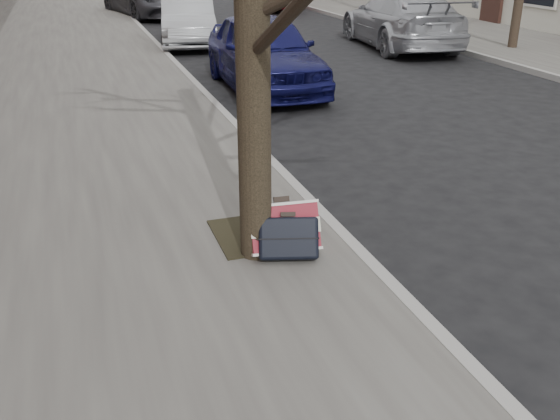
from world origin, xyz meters
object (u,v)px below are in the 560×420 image
object	(u,v)px
car_near_mid	(188,21)
suitcase_red	(284,228)
suitcase_navy	(288,237)
car_near_front	(264,52)

from	to	relation	value
car_near_mid	suitcase_red	bearing A→B (deg)	-87.66
suitcase_navy	car_near_front	xyz separation A→B (m)	(1.90, 6.86, 0.38)
suitcase_navy	car_near_mid	size ratio (longest dim) A/B	0.13
suitcase_navy	suitcase_red	bearing A→B (deg)	105.36
car_near_mid	car_near_front	bearing A→B (deg)	-76.98
suitcase_navy	car_near_mid	bearing A→B (deg)	99.33
suitcase_red	suitcase_navy	bearing A→B (deg)	-86.24
suitcase_red	suitcase_navy	size ratio (longest dim) A/B	1.18
suitcase_red	car_near_mid	distance (m)	12.54
suitcase_navy	car_near_mid	distance (m)	12.67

